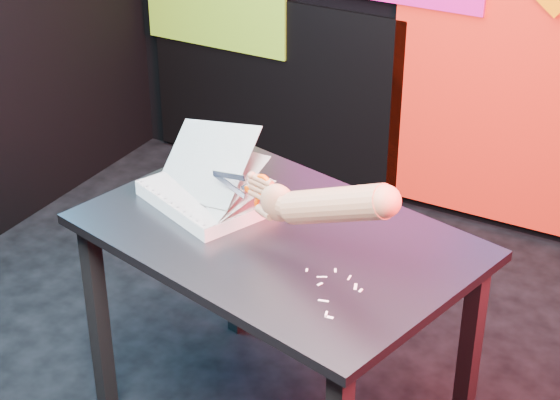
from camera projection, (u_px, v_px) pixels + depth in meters
The scene contains 7 objects.
room at pixel (246, 8), 2.51m from camera, with size 3.01×3.01×2.71m.
backdrop at pixel (446, 8), 3.79m from camera, with size 2.88×0.05×2.08m.
work_table at pixel (277, 263), 2.70m from camera, with size 1.23×0.96×0.75m.
printout_stack at pixel (207, 195), 2.78m from camera, with size 0.44×0.39×0.28m.
scissors at pixel (259, 194), 2.55m from camera, with size 0.23×0.07×0.13m.
hand_forearm at pixel (326, 204), 2.38m from camera, with size 0.47×0.17×0.23m.
paper_clippings at pixel (334, 291), 2.39m from camera, with size 0.17×0.21×0.00m.
Camera 1 is at (1.26, -2.09, 2.12)m, focal length 60.00 mm.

